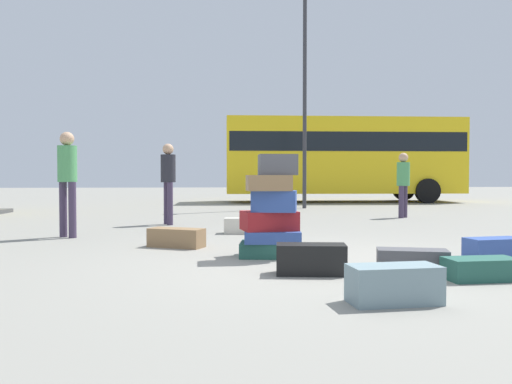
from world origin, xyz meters
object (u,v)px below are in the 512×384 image
(suitcase_charcoal_right_side, at_px, (412,261))
(suitcase_cream_upright_blue, at_px, (245,226))
(suitcase_navy_foreground_near, at_px, (494,248))
(lamp_post, at_px, (305,64))
(suitcase_black_behind_tower, at_px, (311,259))
(suitcase_teal_foreground_far, at_px, (482,269))
(suitcase_slate_left_side, at_px, (394,284))
(suitcase_brown_white_trunk, at_px, (176,238))
(parked_bus, at_px, (342,154))
(person_bearded_onlooker, at_px, (403,179))
(person_passerby_in_red, at_px, (168,176))
(suitcase_tower, at_px, (271,215))
(person_tourist_with_camera, at_px, (67,174))

(suitcase_charcoal_right_side, relative_size, suitcase_cream_upright_blue, 0.99)
(suitcase_navy_foreground_near, xyz_separation_m, lamp_post, (-0.51, 9.78, 4.27))
(suitcase_black_behind_tower, bearing_deg, suitcase_charcoal_right_side, 6.42)
(suitcase_teal_foreground_far, bearing_deg, suitcase_slate_left_side, -148.38)
(suitcase_charcoal_right_side, relative_size, suitcase_navy_foreground_near, 1.03)
(suitcase_navy_foreground_near, height_order, suitcase_black_behind_tower, suitcase_black_behind_tower)
(suitcase_brown_white_trunk, distance_m, suitcase_slate_left_side, 3.81)
(suitcase_navy_foreground_near, distance_m, parked_bus, 13.81)
(suitcase_brown_white_trunk, height_order, person_bearded_onlooker, person_bearded_onlooker)
(person_bearded_onlooker, bearing_deg, person_passerby_in_red, -33.54)
(parked_bus, height_order, lamp_post, lamp_post)
(suitcase_teal_foreground_far, height_order, suitcase_cream_upright_blue, suitcase_cream_upright_blue)
(suitcase_teal_foreground_far, xyz_separation_m, person_passerby_in_red, (-3.42, 5.86, 0.88))
(suitcase_brown_white_trunk, bearing_deg, suitcase_teal_foreground_far, -14.78)
(person_bearded_onlooker, distance_m, person_passerby_in_red, 5.54)
(suitcase_brown_white_trunk, height_order, suitcase_slate_left_side, suitcase_slate_left_side)
(suitcase_tower, xyz_separation_m, suitcase_navy_foreground_near, (2.62, -0.37, -0.39))
(suitcase_slate_left_side, bearing_deg, person_passerby_in_red, 103.90)
(suitcase_charcoal_right_side, xyz_separation_m, suitcase_brown_white_trunk, (-2.51, 2.12, 0.01))
(person_tourist_with_camera, xyz_separation_m, lamp_post, (5.13, 7.15, 3.38))
(person_tourist_with_camera, height_order, person_passerby_in_red, person_tourist_with_camera)
(suitcase_slate_left_side, bearing_deg, person_bearded_onlooker, 63.70)
(person_passerby_in_red, xyz_separation_m, parked_bus, (5.86, 8.90, 0.85))
(suitcase_black_behind_tower, bearing_deg, suitcase_navy_foreground_near, 25.47)
(person_tourist_with_camera, relative_size, lamp_post, 0.25)
(suitcase_cream_upright_blue, bearing_deg, person_bearded_onlooker, 42.14)
(person_passerby_in_red, bearing_deg, suitcase_teal_foreground_far, 8.03)
(suitcase_charcoal_right_side, bearing_deg, suitcase_cream_upright_blue, 126.58)
(person_passerby_in_red, bearing_deg, lamp_post, 121.63)
(person_tourist_with_camera, bearing_deg, suitcase_navy_foreground_near, 10.94)
(person_passerby_in_red, bearing_deg, parked_bus, 124.43)
(suitcase_black_behind_tower, bearing_deg, suitcase_cream_upright_blue, 104.09)
(suitcase_slate_left_side, height_order, suitcase_black_behind_tower, suitcase_black_behind_tower)
(suitcase_brown_white_trunk, relative_size, lamp_post, 0.11)
(suitcase_cream_upright_blue, bearing_deg, suitcase_charcoal_right_side, -63.96)
(suitcase_navy_foreground_near, relative_size, suitcase_brown_white_trunk, 0.88)
(suitcase_brown_white_trunk, distance_m, person_tourist_with_camera, 2.39)
(suitcase_slate_left_side, height_order, person_passerby_in_red, person_passerby_in_red)
(suitcase_charcoal_right_side, xyz_separation_m, lamp_post, (0.81, 10.56, 4.28))
(suitcase_brown_white_trunk, height_order, suitcase_black_behind_tower, suitcase_black_behind_tower)
(person_passerby_in_red, bearing_deg, suitcase_tower, -1.94)
(suitcase_slate_left_side, distance_m, suitcase_cream_upright_blue, 5.02)
(suitcase_slate_left_side, bearing_deg, suitcase_brown_white_trunk, 114.71)
(suitcase_black_behind_tower, distance_m, person_bearded_onlooker, 7.64)
(suitcase_cream_upright_blue, xyz_separation_m, person_bearded_onlooker, (3.94, 3.00, 0.78))
(suitcase_teal_foreground_far, bearing_deg, person_bearded_onlooker, 71.25)
(suitcase_black_behind_tower, bearing_deg, suitcase_tower, 110.98)
(suitcase_tower, height_order, suitcase_navy_foreground_near, suitcase_tower)
(person_passerby_in_red, bearing_deg, suitcase_navy_foreground_near, 19.69)
(suitcase_brown_white_trunk, bearing_deg, suitcase_cream_upright_blue, 82.21)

